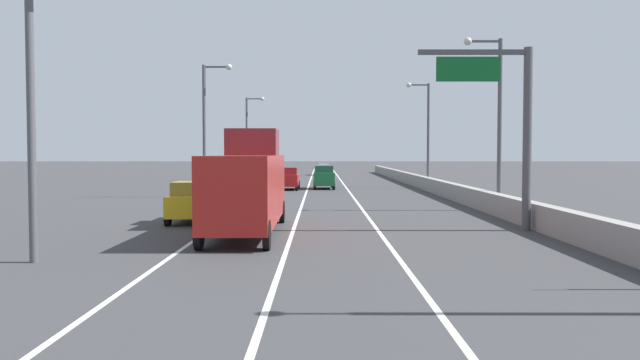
% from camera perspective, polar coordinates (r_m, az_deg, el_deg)
% --- Properties ---
extents(ground_plane, '(320.00, 320.00, 0.00)m').
position_cam_1_polar(ground_plane, '(66.60, 0.56, -0.29)').
color(ground_plane, '#38383A').
extents(lane_stripe_left, '(0.16, 130.00, 0.00)m').
position_cam_1_polar(lane_stripe_left, '(57.79, -4.78, -0.72)').
color(lane_stripe_left, silver).
rests_on(lane_stripe_left, ground_plane).
extents(lane_stripe_center, '(0.16, 130.00, 0.00)m').
position_cam_1_polar(lane_stripe_center, '(57.62, -1.30, -0.72)').
color(lane_stripe_center, silver).
rests_on(lane_stripe_center, ground_plane).
extents(lane_stripe_right, '(0.16, 130.00, 0.00)m').
position_cam_1_polar(lane_stripe_right, '(57.66, 2.17, -0.72)').
color(lane_stripe_right, silver).
rests_on(lane_stripe_right, ground_plane).
extents(jersey_barrier_right, '(0.60, 120.00, 1.10)m').
position_cam_1_polar(jersey_barrier_right, '(43.56, 11.85, -1.09)').
color(jersey_barrier_right, gray).
rests_on(jersey_barrier_right, ground_plane).
extents(overhead_sign_gantry, '(4.68, 0.36, 7.50)m').
position_cam_1_polar(overhead_sign_gantry, '(27.37, 16.33, 5.53)').
color(overhead_sign_gantry, '#47474C').
rests_on(overhead_sign_gantry, ground_plane).
extents(lamp_post_right_second, '(2.14, 0.44, 9.53)m').
position_cam_1_polar(lamp_post_right_second, '(36.71, 15.11, 5.96)').
color(lamp_post_right_second, '#4C4C51').
rests_on(lamp_post_right_second, ground_plane).
extents(lamp_post_right_third, '(2.14, 0.44, 9.53)m').
position_cam_1_polar(lamp_post_right_third, '(58.92, 9.16, 4.67)').
color(lamp_post_right_third, '#4C4C51').
rests_on(lamp_post_right_third, ground_plane).
extents(lamp_post_left_near, '(2.14, 0.44, 9.53)m').
position_cam_1_polar(lamp_post_left_near, '(20.42, -23.91, 8.68)').
color(lamp_post_left_near, '#4C4C51').
rests_on(lamp_post_left_near, ground_plane).
extents(lamp_post_left_mid, '(2.14, 0.44, 9.53)m').
position_cam_1_polar(lamp_post_left_mid, '(46.65, -10.16, 5.25)').
color(lamp_post_left_mid, '#4C4C51').
rests_on(lamp_post_left_mid, ground_plane).
extents(lamp_post_left_far, '(2.14, 0.44, 9.53)m').
position_cam_1_polar(lamp_post_left_far, '(73.67, -6.54, 4.25)').
color(lamp_post_left_far, '#4C4C51').
rests_on(lamp_post_left_far, ground_plane).
extents(car_white_0, '(2.02, 4.36, 1.98)m').
position_cam_1_polar(car_white_0, '(90.16, 0.09, 1.07)').
color(car_white_0, white).
rests_on(car_white_0, ground_plane).
extents(car_red_1, '(1.88, 4.46, 1.93)m').
position_cam_1_polar(car_red_1, '(55.21, -3.05, 0.14)').
color(car_red_1, red).
rests_on(car_red_1, ground_plane).
extents(car_green_2, '(1.91, 4.32, 2.06)m').
position_cam_1_polar(car_green_2, '(56.36, 0.14, 0.25)').
color(car_green_2, '#196033').
rests_on(car_green_2, ground_plane).
extents(car_yellow_3, '(1.80, 4.24, 1.89)m').
position_cam_1_polar(car_yellow_3, '(30.09, -11.47, -1.92)').
color(car_yellow_3, gold).
rests_on(car_yellow_3, ground_plane).
extents(box_truck, '(2.47, 9.64, 4.21)m').
position_cam_1_polar(box_truck, '(25.41, -6.68, -0.47)').
color(box_truck, '#A51E19').
rests_on(box_truck, ground_plane).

